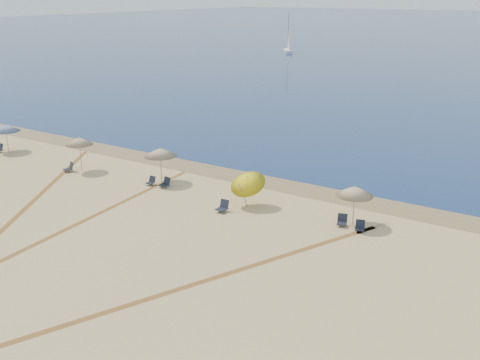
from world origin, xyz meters
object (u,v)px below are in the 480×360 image
object	(u,v)px
umbrella_2	(160,152)
umbrella_3	(247,181)
chair_2	(151,181)
chair_5	(342,221)
umbrella_0	(5,128)
umbrella_4	(355,191)
umbrella_1	(79,141)
chair_3	(165,183)
sailboat_1	(288,41)
chair_6	(360,226)
chair_1	(69,168)
chair_4	(223,207)

from	to	relation	value
umbrella_2	umbrella_3	distance (m)	7.41
chair_2	chair_5	world-z (taller)	chair_5
umbrella_0	umbrella_4	bearing A→B (deg)	1.84
umbrella_1	chair_3	distance (m)	7.80
chair_2	sailboat_1	xyz separation A→B (m)	(-31.99, 81.74, 2.25)
chair_5	chair_6	world-z (taller)	chair_5
chair_1	sailboat_1	size ratio (longest dim) A/B	0.10
chair_3	chair_5	bearing A→B (deg)	11.00
umbrella_3	chair_2	world-z (taller)	umbrella_3
chair_3	sailboat_1	size ratio (longest dim) A/B	0.09
umbrella_2	chair_1	world-z (taller)	umbrella_2
umbrella_4	chair_3	distance (m)	13.07
chair_4	umbrella_2	bearing A→B (deg)	164.72
chair_5	sailboat_1	size ratio (longest dim) A/B	0.09
umbrella_1	chair_6	distance (m)	21.24
umbrella_0	chair_4	world-z (taller)	umbrella_0
umbrella_1	sailboat_1	distance (m)	85.98
chair_2	chair_4	size ratio (longest dim) A/B	0.82
umbrella_4	chair_5	xyz separation A→B (m)	(-0.45, -0.45, -1.73)
sailboat_1	chair_4	bearing A→B (deg)	-98.71
chair_3	chair_4	bearing A→B (deg)	-5.38
chair_3	chair_6	bearing A→B (deg)	10.08
umbrella_3	chair_1	distance (m)	14.63
umbrella_3	chair_4	bearing A→B (deg)	-117.75
chair_1	chair_3	bearing A→B (deg)	32.12
umbrella_4	umbrella_1	bearing A→B (deg)	-176.42
chair_5	umbrella_3	bearing A→B (deg)	166.57
umbrella_1	chair_5	world-z (taller)	umbrella_1
umbrella_4	chair_6	size ratio (longest dim) A/B	3.31
chair_1	chair_5	xyz separation A→B (m)	(20.58, 1.48, -0.02)
umbrella_2	sailboat_1	world-z (taller)	sailboat_1
umbrella_2	chair_1	xyz separation A→B (m)	(-7.16, -1.83, -1.84)
chair_1	sailboat_1	world-z (taller)	sailboat_1
umbrella_0	chair_1	xyz separation A→B (m)	(8.47, -0.98, -1.67)
umbrella_1	umbrella_2	distance (m)	6.71
umbrella_2	sailboat_1	distance (m)	87.08
umbrella_3	umbrella_1	bearing A→B (deg)	-178.21
umbrella_3	chair_5	size ratio (longest dim) A/B	3.18
umbrella_1	umbrella_3	size ratio (longest dim) A/B	1.06
chair_3	chair_5	world-z (taller)	chair_3
umbrella_0	chair_6	size ratio (longest dim) A/B	3.24
chair_1	umbrella_3	bearing A→B (deg)	28.64
umbrella_1	chair_4	distance (m)	13.37
umbrella_2	umbrella_3	bearing A→B (deg)	-5.72
chair_2	chair_3	size ratio (longest dim) A/B	0.79
umbrella_2	umbrella_1	bearing A→B (deg)	-169.91
chair_6	chair_4	bearing A→B (deg)	174.90
umbrella_1	chair_1	world-z (taller)	umbrella_1
umbrella_3	chair_1	size ratio (longest dim) A/B	2.88
umbrella_0	umbrella_3	bearing A→B (deg)	0.26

